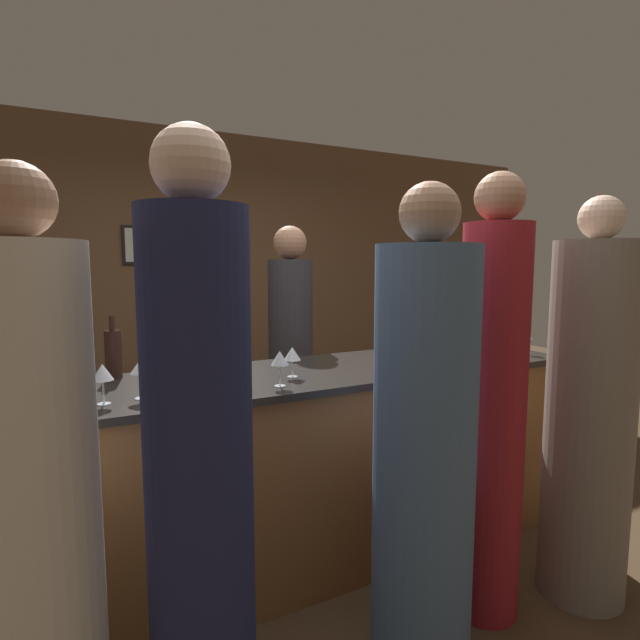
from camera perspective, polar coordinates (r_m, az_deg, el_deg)
name	(u,v)px	position (r m, az deg, el deg)	size (l,w,h in m)	color
ground_plane	(310,557)	(3.01, -1.14, -25.44)	(14.00, 14.00, 0.00)	#4C3823
back_wall	(195,284)	(4.81, -14.05, 4.02)	(8.00, 0.08, 2.80)	brown
bar_counter	(310,465)	(2.77, -1.16, -16.28)	(3.06, 0.77, 1.03)	brown
bartender	(291,366)	(3.53, -3.35, -5.23)	(0.31, 0.31, 1.85)	#2D2D33
guest_0	(200,483)	(1.62, -13.58, -17.65)	(0.32, 0.32, 1.98)	#1E234C
guest_1	(589,417)	(2.69, 28.41, -9.75)	(0.39, 0.39, 1.89)	gray
guest_2	(424,450)	(2.04, 11.78, -14.30)	(0.40, 0.40, 1.89)	#4C6B93
guest_3	(491,411)	(2.37, 19.01, -9.79)	(0.29, 0.29, 1.98)	maroon
guest_4	(37,531)	(1.67, -29.58, -20.20)	(0.33, 0.33, 1.85)	silver
wine_bottle_0	(113,353)	(2.63, -22.56, -3.53)	(0.08, 0.08, 0.30)	black
ice_bucket	(432,341)	(3.14, 12.67, -2.30)	(0.19, 0.19, 0.17)	silver
wine_glass_0	(102,373)	(2.15, -23.61, -5.59)	(0.08, 0.08, 0.16)	silver
wine_glass_1	(140,368)	(2.18, -19.86, -5.19)	(0.08, 0.08, 0.16)	silver
wine_glass_2	(412,337)	(2.95, 10.46, -1.94)	(0.08, 0.08, 0.17)	silver
wine_glass_3	(280,359)	(2.26, -4.63, -4.47)	(0.08, 0.08, 0.16)	silver
wine_glass_4	(292,354)	(2.44, -3.19, -3.94)	(0.08, 0.08, 0.15)	silver
wine_glass_5	(527,334)	(3.31, 22.60, -1.53)	(0.07, 0.07, 0.17)	silver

